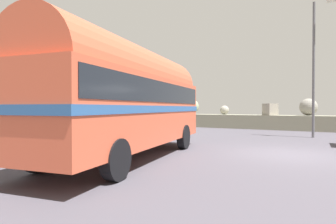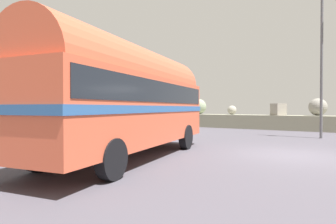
{
  "view_description": "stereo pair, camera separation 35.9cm",
  "coord_description": "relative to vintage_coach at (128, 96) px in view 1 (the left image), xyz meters",
  "views": [
    {
      "loc": [
        1.29,
        -10.59,
        1.67
      ],
      "look_at": [
        -3.22,
        -2.94,
        1.53
      ],
      "focal_mm": 29.83,
      "sensor_mm": 36.0,
      "label": 1
    },
    {
      "loc": [
        1.59,
        -10.4,
        1.67
      ],
      "look_at": [
        -3.22,
        -2.94,
        1.53
      ],
      "focal_mm": 29.83,
      "sensor_mm": 36.0,
      "label": 2
    }
  ],
  "objects": [
    {
      "name": "ground",
      "position": [
        4.44,
        3.44,
        -2.04
      ],
      "size": [
        32.0,
        26.0,
        0.02
      ],
      "color": "#48444D"
    },
    {
      "name": "breakwater",
      "position": [
        4.59,
        15.27,
        -1.32
      ],
      "size": [
        31.36,
        2.13,
        2.45
      ],
      "color": "gray",
      "rests_on": "ground"
    },
    {
      "name": "vintage_coach",
      "position": [
        0.0,
        0.0,
        0.0
      ],
      "size": [
        3.94,
        8.88,
        3.7
      ],
      "rotation": [
        0.0,
        0.0,
        0.18
      ],
      "color": "black",
      "rests_on": "ground"
    },
    {
      "name": "second_coach",
      "position": [
        -5.34,
        -0.79,
        0.0
      ],
      "size": [
        4.01,
        8.88,
        3.7
      ],
      "rotation": [
        0.0,
        0.0,
        0.19
      ],
      "color": "black",
      "rests_on": "ground"
    },
    {
      "name": "lamp_post",
      "position": [
        4.93,
        10.1,
        2.09
      ],
      "size": [
        1.1,
        0.34,
        7.46
      ],
      "color": "#5B5B60",
      "rests_on": "ground"
    }
  ]
}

